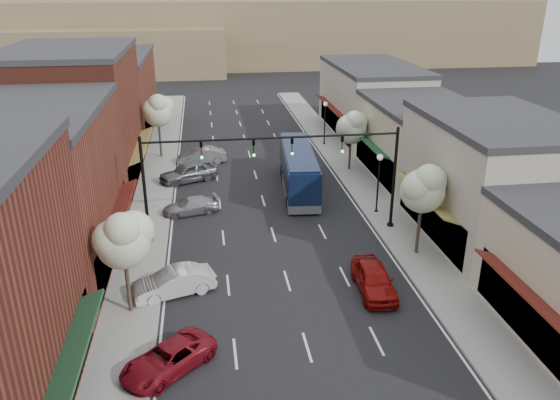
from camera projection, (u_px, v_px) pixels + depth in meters
name	position (u px, v px, depth m)	size (l,w,h in m)	color
ground	(293.00, 300.00, 28.68)	(160.00, 160.00, 0.00)	black
sidewalk_left	(155.00, 185.00, 44.53)	(2.80, 73.00, 0.15)	gray
sidewalk_right	(355.00, 175.00, 46.72)	(2.80, 73.00, 0.15)	gray
curb_left	(172.00, 184.00, 44.71)	(0.25, 73.00, 0.17)	gray
curb_right	(339.00, 176.00, 46.53)	(0.25, 73.00, 0.17)	gray
bldg_left_midnear	(26.00, 191.00, 30.58)	(10.14, 14.10, 9.40)	maroon
bldg_left_midfar	(75.00, 119.00, 43.14)	(10.14, 14.10, 10.90)	maroon
bldg_left_far	(108.00, 95.00, 58.29)	(10.14, 18.10, 8.40)	maroon
bldg_right_midnear	(492.00, 179.00, 34.50)	(9.14, 12.10, 7.90)	#AFA596
bldg_right_midfar	(419.00, 139.00, 45.78)	(9.14, 12.10, 6.40)	#BAB194
bldg_right_far	(371.00, 100.00, 58.44)	(9.14, 16.10, 7.40)	#AFA596
hill_far	(220.00, 31.00, 108.98)	(120.00, 30.00, 12.00)	#7A6647
hill_near	(80.00, 51.00, 95.47)	(50.00, 20.00, 8.00)	#7A6647
signal_mast_right	(360.00, 164.00, 35.01)	(8.22, 0.46, 7.00)	black
signal_mast_left	(183.00, 173.00, 33.55)	(8.22, 0.46, 7.00)	black
tree_right_near	(424.00, 187.00, 31.71)	(2.85, 2.65, 5.95)	#47382B
tree_right_far	(352.00, 126.00, 46.56)	(2.85, 2.65, 5.43)	#47382B
tree_left_near	(123.00, 238.00, 25.97)	(2.85, 2.65, 5.69)	#47382B
tree_left_far	(158.00, 110.00, 49.67)	(2.85, 2.65, 6.13)	#47382B
lamp_post_near	(379.00, 174.00, 38.20)	(0.44, 0.44, 4.44)	black
lamp_post_far	(325.00, 116.00, 54.25)	(0.44, 0.44, 4.44)	black
coach_bus	(298.00, 169.00, 43.07)	(3.26, 10.99, 3.31)	#0D1936
red_hatchback	(374.00, 279.00, 29.22)	(1.81, 4.50, 1.53)	maroon
parked_car_a	(168.00, 359.00, 23.33)	(1.99, 4.33, 1.20)	maroon
parked_car_b	(174.00, 282.00, 28.95)	(1.53, 4.38, 1.44)	silver
parked_car_c	(191.00, 206.00, 39.05)	(1.64, 4.04, 1.17)	gray
parked_car_d	(188.00, 172.00, 45.18)	(1.94, 4.82, 1.64)	#56595D
parked_car_e	(202.00, 155.00, 49.79)	(1.50, 4.31, 1.42)	#999A9F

